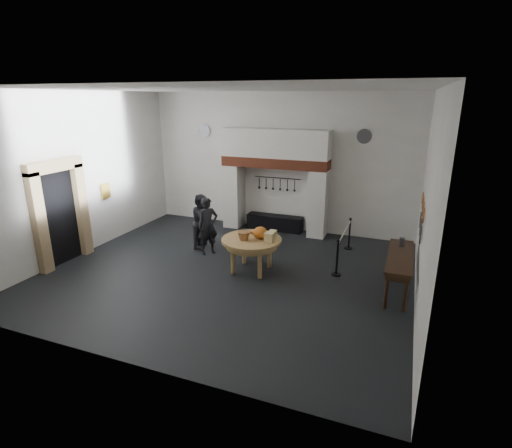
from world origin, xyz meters
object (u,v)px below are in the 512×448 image
at_px(iron_range, 275,223).
at_px(work_table, 252,240).
at_px(visitor_near, 208,226).
at_px(side_table, 400,256).
at_px(barrier_post_far, 349,234).
at_px(barrier_post_near, 337,259).
at_px(visitor_far, 202,221).

distance_m(iron_range, work_table, 3.49).
distance_m(iron_range, visitor_near, 3.01).
bearing_deg(iron_range, side_table, -38.58).
bearing_deg(barrier_post_far, visitor_near, -153.46).
height_order(iron_range, barrier_post_near, barrier_post_near).
bearing_deg(iron_range, visitor_far, -122.27).
xyz_separation_m(work_table, visitor_near, (-1.60, 0.65, -0.01)).
bearing_deg(visitor_near, barrier_post_near, -51.36).
height_order(visitor_near, barrier_post_far, visitor_near).
xyz_separation_m(visitor_far, barrier_post_near, (4.11, -0.55, -0.36)).
relative_size(visitor_far, side_table, 0.74).
relative_size(visitor_near, side_table, 0.75).
bearing_deg(iron_range, barrier_post_far, -18.85).
bearing_deg(visitor_near, visitor_far, 85.87).
height_order(iron_range, visitor_far, visitor_far).
xyz_separation_m(iron_range, barrier_post_near, (2.63, -2.90, 0.20)).
bearing_deg(barrier_post_near, barrier_post_far, 90.00).
bearing_deg(barrier_post_near, iron_range, 132.21).
xyz_separation_m(iron_range, visitor_far, (-1.49, -2.35, 0.56)).
distance_m(side_table, barrier_post_far, 2.82).
bearing_deg(work_table, barrier_post_near, 13.51).
relative_size(side_table, barrier_post_near, 2.44).
xyz_separation_m(work_table, visitor_far, (-2.00, 1.05, -0.03)).
relative_size(work_table, visitor_near, 0.93).
xyz_separation_m(visitor_near, side_table, (5.19, -0.52, 0.04)).
distance_m(visitor_far, barrier_post_near, 4.17).
xyz_separation_m(iron_range, work_table, (0.51, -3.41, 0.59)).
xyz_separation_m(work_table, barrier_post_far, (2.11, 2.51, -0.39)).
relative_size(iron_range, barrier_post_near, 2.11).
relative_size(visitor_far, barrier_post_far, 1.81).
bearing_deg(visitor_far, barrier_post_near, -105.79).
height_order(side_table, barrier_post_far, same).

